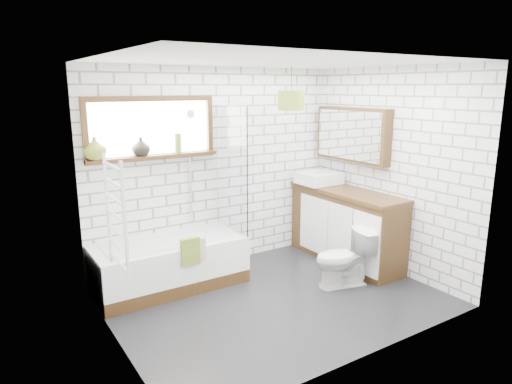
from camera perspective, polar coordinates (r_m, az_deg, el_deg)
floor at (r=5.12m, az=2.51°, el=-13.25°), size 3.40×2.60×0.01m
ceiling at (r=4.60m, az=2.83°, el=16.07°), size 3.40×2.60×0.01m
wall_back at (r=5.79m, az=-4.83°, el=2.94°), size 3.40×0.01×2.50m
wall_front at (r=3.74m, az=14.29°, el=-3.01°), size 3.40×0.01×2.50m
wall_left at (r=3.99m, az=-17.77°, el=-2.25°), size 0.01×2.60×2.50m
wall_right at (r=5.84m, az=16.47°, el=2.52°), size 0.01×2.60×2.50m
window at (r=5.34m, az=-12.87°, el=7.76°), size 1.52×0.16×0.68m
towel_radiator at (r=4.01m, az=-17.10°, el=-2.86°), size 0.06×0.52×1.00m
mirror_cabinet at (r=6.13m, az=11.93°, el=7.03°), size 0.16×1.20×0.70m
shower_riser at (r=5.56m, az=-8.28°, el=3.47°), size 0.02×0.02×1.30m
bathtub at (r=5.39m, az=-10.72°, el=-8.84°), size 1.70×0.75×0.55m
shower_screen at (r=5.45m, az=-3.07°, el=2.86°), size 0.02×0.72×1.50m
towel_green at (r=5.01m, az=-8.22°, el=-7.33°), size 0.21×0.06×0.29m
towel_beige at (r=5.04m, az=-7.35°, el=-7.17°), size 0.19×0.05×0.25m
vanity at (r=6.11m, az=11.15°, el=-4.12°), size 0.54×1.69×0.97m
basin at (r=6.30m, az=7.84°, el=1.76°), size 0.52×0.46×0.15m
tap at (r=6.39m, az=8.95°, el=2.39°), size 0.04×0.04×0.16m
toilet at (r=5.39m, az=10.89°, el=-8.13°), size 0.52×0.73×0.67m
vase_olive at (r=5.15m, az=-19.47°, el=4.96°), size 0.31×0.31×0.25m
vase_dark at (r=5.28m, az=-14.16°, el=5.30°), size 0.25×0.25×0.21m
bottle at (r=5.44m, az=-9.70°, el=5.81°), size 0.09×0.09×0.23m
pendant at (r=5.63m, az=4.40°, el=11.36°), size 0.32×0.32×0.24m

